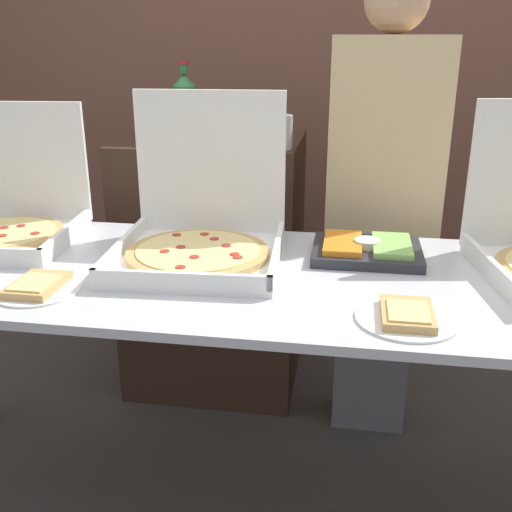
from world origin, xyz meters
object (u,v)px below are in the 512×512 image
Objects in this scene: soda_bottle at (185,104)px; soda_can_colored at (155,117)px; paper_plate_front_left at (407,316)px; person_guest_cap at (381,209)px; veggie_tray at (367,250)px; pizza_box_near_right at (201,229)px; soda_can_silver at (284,132)px; pizza_box_far_left at (10,216)px; paper_plate_front_center at (37,287)px.

soda_can_colored is (-0.15, 0.06, -0.07)m from soda_bottle.
paper_plate_front_left is at bearing -50.64° from soda_can_colored.
person_guest_cap is at bearing 91.97° from paper_plate_front_left.
person_guest_cap reaches higher than soda_bottle.
veggie_tray is (-0.09, 0.42, 0.01)m from paper_plate_front_left.
pizza_box_near_right is 0.74m from person_guest_cap.
soda_bottle is at bearing -22.33° from soda_can_colored.
paper_plate_front_left is at bearing -78.28° from veggie_tray.
pizza_box_near_right is 4.15× the size of soda_can_silver.
paper_plate_front_left is 1.00m from soda_can_silver.
pizza_box_far_left is at bearing 171.83° from pizza_box_near_right.
pizza_box_near_right reaches higher than pizza_box_far_left.
soda_can_silver reaches higher than veggie_tray.
person_guest_cap is (0.37, -0.02, -0.26)m from soda_can_silver.
veggie_tray is (1.14, 0.01, -0.05)m from pizza_box_far_left.
pizza_box_near_right is at bearing -71.98° from soda_bottle.
pizza_box_far_left is at bearing -107.24° from soda_can_colored.
paper_plate_front_center is at bearing -58.06° from pizza_box_far_left.
paper_plate_front_center is at bearing -95.30° from soda_bottle.
soda_bottle reaches higher than pizza_box_near_right.
pizza_box_near_right is at bearing -10.24° from pizza_box_far_left.
pizza_box_near_right is 2.13× the size of paper_plate_front_left.
soda_bottle reaches higher than soda_can_silver.
veggie_tray is at bearing -55.81° from soda_can_silver.
veggie_tray reaches higher than paper_plate_front_center.
veggie_tray reaches higher than paper_plate_front_left.
paper_plate_front_left is at bearing -1.47° from paper_plate_front_center.
soda_can_silver is (-0.31, 0.45, 0.27)m from veggie_tray.
pizza_box_far_left is 0.86m from soda_can_colored.
veggie_tray is 1.09× the size of soda_bottle.
paper_plate_front_left is 1.95× the size of soda_can_silver.
soda_can_silver and soda_can_colored have the same top height.
pizza_box_near_right is at bearing 42.44° from paper_plate_front_center.
soda_bottle reaches higher than paper_plate_front_left.
pizza_box_near_right is 1.60× the size of veggie_tray.
person_guest_cap is (-0.03, 0.85, 0.02)m from paper_plate_front_left.
soda_can_silver is (-0.40, 0.88, 0.29)m from paper_plate_front_left.
pizza_box_far_left is 1.28m from person_guest_cap.
paper_plate_front_left is 1.46m from soda_bottle.
pizza_box_near_right reaches higher than paper_plate_front_left.
soda_can_silver reaches higher than paper_plate_front_left.
soda_bottle is (0.40, 0.73, 0.29)m from pizza_box_far_left.
paper_plate_front_center is 1.05m from soda_can_silver.
pizza_box_far_left is 0.88m from soda_bottle.
pizza_box_far_left is at bearing -150.90° from soda_can_silver.
person_guest_cap is at bearing -19.70° from soda_bottle.
soda_can_silver is 0.07× the size of person_guest_cap.
soda_can_silver is (0.83, 0.46, 0.22)m from pizza_box_far_left.
pizza_box_far_left reaches higher than paper_plate_front_left.
soda_bottle reaches higher than pizza_box_far_left.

